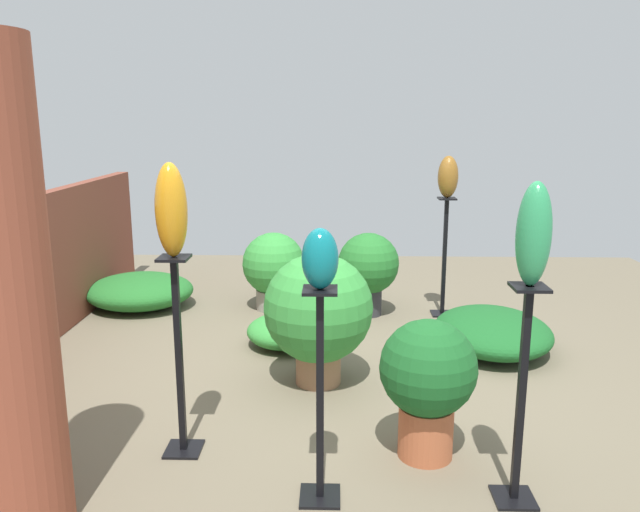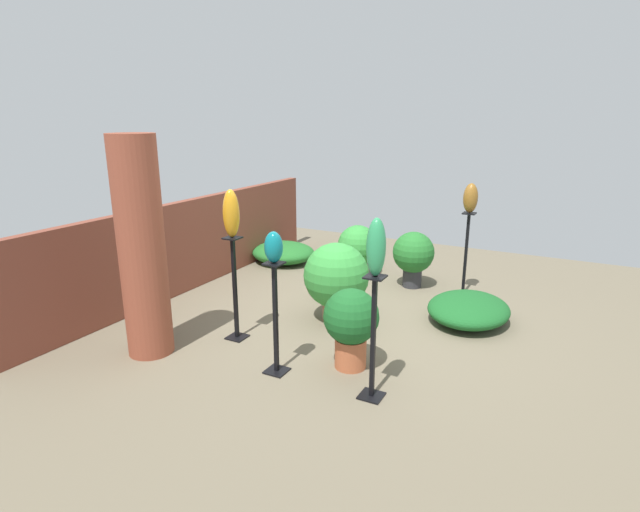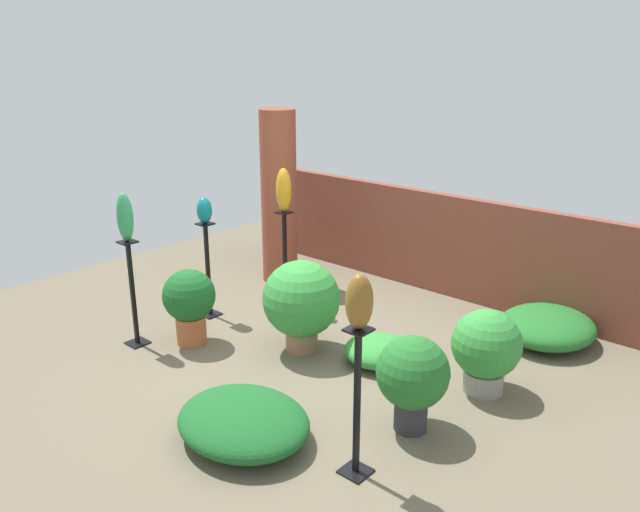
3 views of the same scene
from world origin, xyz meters
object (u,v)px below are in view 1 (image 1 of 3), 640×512
object	(u,v)px
potted_plant_mid_left	(274,267)
potted_plant_walkway_edge	(318,311)
pedestal_bronze	(444,262)
pedestal_amber	(180,365)
art_vase_bronze	(448,177)
art_vase_teal	(320,259)
pedestal_teal	(320,407)
art_vase_amber	(171,210)
potted_plant_back_center	(368,267)
pedestal_jade	(520,406)
potted_plant_front_left	(428,378)
art_vase_jade	(534,234)

from	to	relation	value
potted_plant_mid_left	potted_plant_walkway_edge	xyz separation A→B (m)	(-1.72, -0.48, 0.11)
pedestal_bronze	pedestal_amber	bearing A→B (deg)	143.52
pedestal_amber	art_vase_bronze	size ratio (longest dim) A/B	2.95
art_vase_bronze	art_vase_teal	world-z (taller)	art_vase_bronze
pedestal_bronze	art_vase_bronze	bearing A→B (deg)	-135.00
pedestal_teal	art_vase_amber	world-z (taller)	art_vase_amber
potted_plant_back_center	pedestal_jade	bearing A→B (deg)	-168.82
pedestal_bronze	potted_plant_front_left	bearing A→B (deg)	168.60
pedestal_bronze	art_vase_jade	world-z (taller)	art_vase_jade
art_vase_jade	art_vase_teal	xyz separation A→B (m)	(-0.01, 0.95, -0.11)
pedestal_jade	art_vase_teal	distance (m)	1.19
art_vase_amber	potted_plant_walkway_edge	size ratio (longest dim) A/B	0.53
art_vase_jade	art_vase_bronze	world-z (taller)	art_vase_jade
art_vase_jade	potted_plant_front_left	xyz separation A→B (m)	(0.40, 0.38, -0.86)
art_vase_teal	potted_plant_mid_left	size ratio (longest dim) A/B	0.37
pedestal_amber	art_vase_bronze	distance (m)	3.22
art_vase_jade	potted_plant_mid_left	xyz separation A→B (m)	(3.07, 1.48, -0.91)
pedestal_amber	art_vase_jade	xyz separation A→B (m)	(-0.41, -1.73, 0.81)
pedestal_amber	potted_plant_back_center	distance (m)	2.75
art_vase_bronze	potted_plant_mid_left	distance (m)	1.84
pedestal_jade	art_vase_amber	bearing A→B (deg)	76.59
art_vase_jade	potted_plant_mid_left	distance (m)	3.52
pedestal_bronze	art_vase_bronze	world-z (taller)	art_vase_bronze
potted_plant_mid_left	potted_plant_back_center	bearing A→B (deg)	-99.68
pedestal_jade	pedestal_amber	size ratio (longest dim) A/B	0.97
potted_plant_walkway_edge	pedestal_jade	bearing A→B (deg)	-143.51
potted_plant_walkway_edge	potted_plant_front_left	world-z (taller)	potted_plant_walkway_edge
pedestal_jade	art_vase_teal	world-z (taller)	art_vase_teal
pedestal_teal	art_vase_jade	size ratio (longest dim) A/B	2.25
art_vase_amber	art_vase_teal	world-z (taller)	art_vase_amber
art_vase_bronze	potted_plant_front_left	distance (m)	2.71
pedestal_teal	potted_plant_mid_left	bearing A→B (deg)	9.74
art_vase_amber	potted_plant_front_left	world-z (taller)	art_vase_amber
art_vase_bronze	potted_plant_front_left	bearing A→B (deg)	168.60
pedestal_jade	potted_plant_back_center	bearing A→B (deg)	11.18
pedestal_jade	art_vase_amber	distance (m)	1.98
art_vase_bronze	potted_plant_walkway_edge	size ratio (longest dim) A/B	0.41
art_vase_amber	potted_plant_mid_left	bearing A→B (deg)	-5.37
art_vase_amber	potted_plant_walkway_edge	world-z (taller)	art_vase_amber
art_vase_bronze	potted_plant_mid_left	xyz separation A→B (m)	(0.14, 1.61, -0.89)
art_vase_jade	pedestal_bronze	bearing A→B (deg)	-2.52
pedestal_amber	pedestal_teal	bearing A→B (deg)	-118.58
pedestal_amber	pedestal_teal	size ratio (longest dim) A/B	1.05
art_vase_bronze	potted_plant_mid_left	bearing A→B (deg)	84.94
art_vase_bronze	potted_plant_back_center	bearing A→B (deg)	90.95
pedestal_teal	pedestal_amber	bearing A→B (deg)	61.42
art_vase_bronze	potted_plant_back_center	xyz separation A→B (m)	(-0.01, 0.70, -0.84)
pedestal_jade	potted_plant_mid_left	distance (m)	3.41
potted_plant_front_left	pedestal_teal	bearing A→B (deg)	125.78
art_vase_jade	potted_plant_walkway_edge	bearing A→B (deg)	36.49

